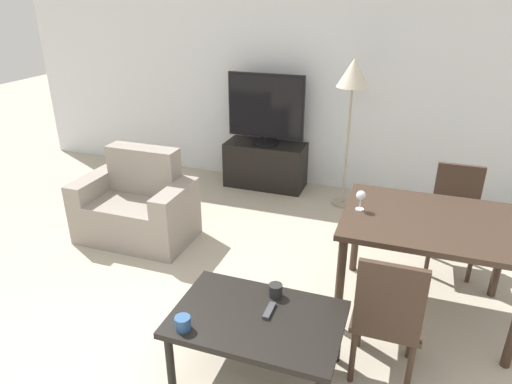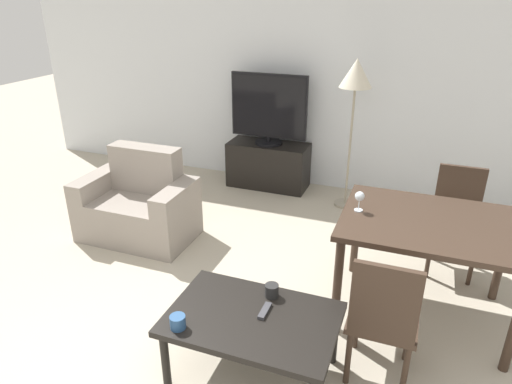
% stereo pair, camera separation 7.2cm
% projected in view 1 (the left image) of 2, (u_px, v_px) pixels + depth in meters
% --- Properties ---
extents(wall_back, '(7.87, 0.06, 2.70)m').
position_uv_depth(wall_back, '(328.00, 72.00, 5.07)').
color(wall_back, silver).
rests_on(wall_back, ground_plane).
extents(armchair, '(1.06, 0.63, 0.85)m').
position_uv_depth(armchair, '(137.00, 208.00, 4.31)').
color(armchair, gray).
rests_on(armchair, ground_plane).
extents(tv_stand, '(0.94, 0.41, 0.54)m').
position_uv_depth(tv_stand, '(265.00, 165.00, 5.47)').
color(tv_stand, black).
rests_on(tv_stand, ground_plane).
extents(tv, '(0.90, 0.31, 0.81)m').
position_uv_depth(tv, '(266.00, 109.00, 5.19)').
color(tv, black).
rests_on(tv, tv_stand).
extents(coffee_table, '(1.00, 0.66, 0.44)m').
position_uv_depth(coffee_table, '(257.00, 323.00, 2.69)').
color(coffee_table, black).
rests_on(coffee_table, ground_plane).
extents(dining_table, '(1.20, 0.90, 0.77)m').
position_uv_depth(dining_table, '(431.00, 231.00, 3.13)').
color(dining_table, '#38281E').
rests_on(dining_table, ground_plane).
extents(dining_chair_near, '(0.40, 0.40, 0.88)m').
position_uv_depth(dining_chair_near, '(387.00, 314.00, 2.62)').
color(dining_chair_near, '#38281E').
rests_on(dining_chair_near, ground_plane).
extents(dining_chair_far, '(0.40, 0.40, 0.88)m').
position_uv_depth(dining_chair_far, '(455.00, 213.00, 3.80)').
color(dining_chair_far, '#38281E').
rests_on(dining_chair_far, ground_plane).
extents(floor_lamp, '(0.33, 0.33, 1.58)m').
position_uv_depth(floor_lamp, '(353.00, 81.00, 4.54)').
color(floor_lamp, gray).
rests_on(floor_lamp, ground_plane).
extents(remote_primary, '(0.04, 0.15, 0.02)m').
position_uv_depth(remote_primary, '(269.00, 311.00, 2.71)').
color(remote_primary, '#38383D').
rests_on(remote_primary, coffee_table).
extents(cup_white_near, '(0.09, 0.09, 0.08)m').
position_uv_depth(cup_white_near, '(183.00, 323.00, 2.56)').
color(cup_white_near, navy).
rests_on(cup_white_near, coffee_table).
extents(cup_colored_far, '(0.09, 0.09, 0.08)m').
position_uv_depth(cup_colored_far, '(276.00, 290.00, 2.84)').
color(cup_colored_far, black).
rests_on(cup_colored_far, coffee_table).
extents(wine_glass_left, '(0.07, 0.07, 0.15)m').
position_uv_depth(wine_glass_left, '(361.00, 197.00, 3.19)').
color(wine_glass_left, silver).
rests_on(wine_glass_left, dining_table).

